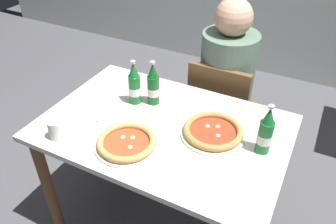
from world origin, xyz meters
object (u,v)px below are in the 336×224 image
(chair_behind_table, at_px, (220,111))
(diner_seated, at_px, (224,94))
(paper_cup, at_px, (56,129))
(pizza_margherita_near, at_px, (213,132))
(dining_table_main, at_px, (164,143))
(pizza_marinara_far, at_px, (127,143))
(beer_bottle_center, at_px, (134,85))
(beer_bottle_left, at_px, (266,133))
(napkin_with_cutlery, at_px, (105,111))
(beer_bottle_right, at_px, (153,86))

(chair_behind_table, bearing_deg, diner_seated, -89.90)
(paper_cup, bearing_deg, pizza_margherita_near, 28.49)
(dining_table_main, xyz_separation_m, pizza_marinara_far, (-0.08, -0.21, 0.14))
(chair_behind_table, xyz_separation_m, pizza_marinara_far, (-0.18, -0.82, 0.29))
(beer_bottle_center, bearing_deg, chair_behind_table, 56.10)
(dining_table_main, xyz_separation_m, paper_cup, (-0.40, -0.30, 0.16))
(dining_table_main, relative_size, pizza_margherita_near, 3.90)
(dining_table_main, bearing_deg, paper_cup, -142.72)
(diner_seated, relative_size, paper_cup, 12.73)
(beer_bottle_left, bearing_deg, dining_table_main, -174.84)
(chair_behind_table, distance_m, napkin_with_cutlery, 0.82)
(napkin_with_cutlery, bearing_deg, pizza_marinara_far, -35.24)
(beer_bottle_left, bearing_deg, pizza_marinara_far, -155.47)
(pizza_marinara_far, bearing_deg, beer_bottle_right, 99.88)
(pizza_margherita_near, height_order, pizza_marinara_far, same)
(napkin_with_cutlery, relative_size, paper_cup, 2.10)
(diner_seated, bearing_deg, napkin_with_cutlery, -121.84)
(pizza_margherita_near, relative_size, napkin_with_cutlery, 1.54)
(chair_behind_table, relative_size, diner_seated, 0.70)
(chair_behind_table, relative_size, beer_bottle_left, 3.44)
(chair_behind_table, bearing_deg, beer_bottle_center, 55.85)
(beer_bottle_left, height_order, napkin_with_cutlery, beer_bottle_left)
(diner_seated, height_order, beer_bottle_left, diner_seated)
(diner_seated, bearing_deg, chair_behind_table, -89.64)
(beer_bottle_center, relative_size, paper_cup, 2.60)
(beer_bottle_center, bearing_deg, diner_seated, 58.64)
(beer_bottle_left, relative_size, napkin_with_cutlery, 1.24)
(beer_bottle_right, height_order, paper_cup, beer_bottle_right)
(chair_behind_table, relative_size, beer_bottle_center, 3.44)
(pizza_margherita_near, bearing_deg, paper_cup, -151.51)
(diner_seated, relative_size, beer_bottle_right, 4.89)
(pizza_marinara_far, bearing_deg, napkin_with_cutlery, 144.76)
(chair_behind_table, xyz_separation_m, diner_seated, (-0.00, 0.05, 0.10))
(dining_table_main, height_order, pizza_marinara_far, pizza_marinara_far)
(pizza_marinara_far, bearing_deg, beer_bottle_left, 24.53)
(diner_seated, distance_m, napkin_with_cutlery, 0.83)
(chair_behind_table, distance_m, paper_cup, 1.09)
(chair_behind_table, xyz_separation_m, napkin_with_cutlery, (-0.43, -0.64, 0.27))
(dining_table_main, relative_size, paper_cup, 12.63)
(pizza_margherita_near, bearing_deg, chair_behind_table, 103.92)
(chair_behind_table, bearing_deg, beer_bottle_right, 61.71)
(beer_bottle_center, relative_size, napkin_with_cutlery, 1.24)
(diner_seated, relative_size, pizza_margherita_near, 3.93)
(pizza_margherita_near, height_order, beer_bottle_right, beer_bottle_right)
(beer_bottle_right, bearing_deg, pizza_margherita_near, -16.00)
(chair_behind_table, height_order, napkin_with_cutlery, chair_behind_table)
(napkin_with_cutlery, bearing_deg, paper_cup, -104.87)
(pizza_marinara_far, bearing_deg, diner_seated, 78.37)
(diner_seated, height_order, pizza_marinara_far, diner_seated)
(diner_seated, bearing_deg, beer_bottle_left, -58.70)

